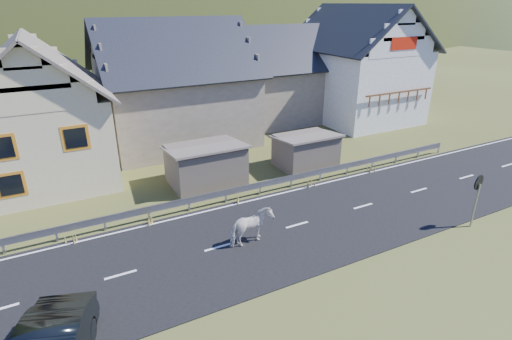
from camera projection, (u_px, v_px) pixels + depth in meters
ground at (297, 226)px, 18.64m from camera, size 160.00×160.00×0.00m
road at (297, 225)px, 18.64m from camera, size 60.00×7.00×0.04m
lane_markings at (297, 225)px, 18.63m from camera, size 60.00×6.60×0.01m
guardrail at (260, 185)px, 21.43m from camera, size 28.10×0.09×0.75m
shed_left at (206, 165)px, 22.67m from camera, size 4.30×3.30×2.40m
shed_right at (306, 151)px, 25.08m from camera, size 3.80×2.90×2.20m
house_cream at (35, 104)px, 22.48m from camera, size 7.80×9.80×8.30m
house_stone_a at (174, 78)px, 28.67m from camera, size 10.80×9.80×8.90m
house_stone_b at (279, 69)px, 34.73m from camera, size 9.80×8.80×8.10m
house_white at (357, 60)px, 34.51m from camera, size 8.80×10.80×9.70m
mountain at (81, 75)px, 175.57m from camera, size 440.00×280.00×260.00m
horse at (251, 227)px, 16.92m from camera, size 1.10×1.98×1.59m
traffic_mirror at (477, 189)px, 17.92m from camera, size 0.71×0.24×2.57m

